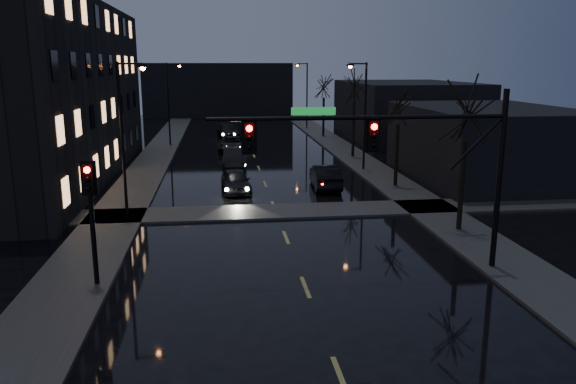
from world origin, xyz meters
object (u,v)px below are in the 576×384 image
object	(u,v)px
oncoming_car_c	(232,144)
oncoming_car_d	(228,131)
oncoming_car_b	(235,158)
lead_car	(325,176)
oncoming_car_a	(236,181)

from	to	relation	value
oncoming_car_c	oncoming_car_d	size ratio (longest dim) A/B	0.97
oncoming_car_b	lead_car	xyz separation A→B (m)	(5.62, -7.60, -0.02)
oncoming_car_b	oncoming_car_d	size ratio (longest dim) A/B	0.97
oncoming_car_b	lead_car	size ratio (longest dim) A/B	1.02
oncoming_car_c	oncoming_car_d	bearing A→B (deg)	99.19
oncoming_car_a	lead_car	world-z (taller)	lead_car
lead_car	oncoming_car_a	bearing A→B (deg)	7.51
oncoming_car_a	oncoming_car_b	bearing A→B (deg)	84.60
oncoming_car_b	lead_car	bearing A→B (deg)	-49.56
oncoming_car_c	oncoming_car_d	xyz separation A→B (m)	(-0.21, 9.71, 0.05)
oncoming_car_d	lead_car	world-z (taller)	lead_car
oncoming_car_a	oncoming_car_b	distance (m)	8.05
oncoming_car_c	oncoming_car_d	distance (m)	9.71
oncoming_car_c	lead_car	size ratio (longest dim) A/B	1.03
oncoming_car_c	lead_car	xyz separation A→B (m)	(5.60, -16.48, 0.10)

